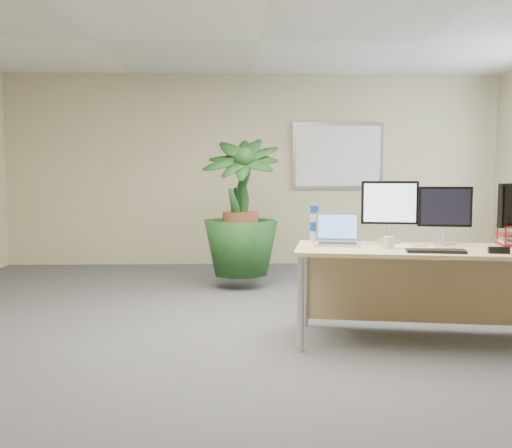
{
  "coord_description": "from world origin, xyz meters",
  "views": [
    {
      "loc": [
        -0.26,
        -4.17,
        1.29
      ],
      "look_at": [
        -0.1,
        0.35,
        0.89
      ],
      "focal_mm": 40.0,
      "sensor_mm": 36.0,
      "label": 1
    }
  ],
  "objects_px": {
    "desk": "(420,266)",
    "monitor_right": "(445,211)",
    "floor_plant": "(240,222)",
    "laptop": "(337,237)",
    "monitor_left": "(389,208)"
  },
  "relations": [
    {
      "from": "floor_plant",
      "to": "monitor_right",
      "type": "relative_size",
      "value": 3.26
    },
    {
      "from": "monitor_left",
      "to": "floor_plant",
      "type": "bearing_deg",
      "value": 122.73
    },
    {
      "from": "floor_plant",
      "to": "monitor_right",
      "type": "height_order",
      "value": "floor_plant"
    },
    {
      "from": "monitor_right",
      "to": "floor_plant",
      "type": "bearing_deg",
      "value": 129.33
    },
    {
      "from": "desk",
      "to": "laptop",
      "type": "xyz_separation_m",
      "value": [
        -0.63,
        0.14,
        0.22
      ]
    },
    {
      "from": "floor_plant",
      "to": "monitor_right",
      "type": "bearing_deg",
      "value": -50.67
    },
    {
      "from": "desk",
      "to": "monitor_right",
      "type": "distance_m",
      "value": 0.49
    },
    {
      "from": "desk",
      "to": "floor_plant",
      "type": "bearing_deg",
      "value": 123.56
    },
    {
      "from": "floor_plant",
      "to": "monitor_right",
      "type": "xyz_separation_m",
      "value": [
        1.61,
        -1.97,
        0.25
      ]
    },
    {
      "from": "monitor_right",
      "to": "laptop",
      "type": "height_order",
      "value": "monitor_right"
    },
    {
      "from": "desk",
      "to": "monitor_right",
      "type": "relative_size",
      "value": 4.38
    },
    {
      "from": "floor_plant",
      "to": "laptop",
      "type": "bearing_deg",
      "value": -68.74
    },
    {
      "from": "floor_plant",
      "to": "laptop",
      "type": "relative_size",
      "value": 3.77
    },
    {
      "from": "floor_plant",
      "to": "monitor_right",
      "type": "distance_m",
      "value": 2.55
    },
    {
      "from": "desk",
      "to": "monitor_left",
      "type": "xyz_separation_m",
      "value": [
        -0.19,
        0.23,
        0.44
      ]
    }
  ]
}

